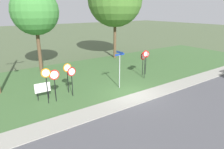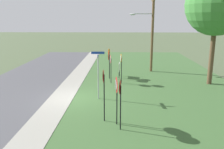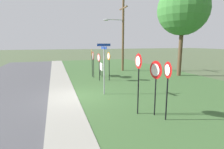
{
  "view_description": "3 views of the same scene",
  "coord_description": "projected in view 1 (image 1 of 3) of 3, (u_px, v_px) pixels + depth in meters",
  "views": [
    {
      "loc": [
        -9.6,
        -10.84,
        6.24
      ],
      "look_at": [
        -0.54,
        1.94,
        1.2
      ],
      "focal_mm": 32.52,
      "sensor_mm": 36.0,
      "label": 1
    },
    {
      "loc": [
        14.31,
        2.96,
        5.02
      ],
      "look_at": [
        -1.43,
        2.47,
        1.3
      ],
      "focal_mm": 37.53,
      "sensor_mm": 36.0,
      "label": 2
    },
    {
      "loc": [
        10.13,
        -1.14,
        3.13
      ],
      "look_at": [
        -0.41,
        2.27,
        1.15
      ],
      "focal_mm": 28.51,
      "sensor_mm": 36.0,
      "label": 3
    }
  ],
  "objects": [
    {
      "name": "stop_sign_near_left",
      "position": [
        54.0,
        79.0,
        13.82
      ],
      "size": [
        0.71,
        0.12,
        2.33
      ],
      "rotation": [
        0.0,
        0.0,
        -0.09
      ],
      "color": "black",
      "rests_on": "grass_median"
    },
    {
      "name": "street_name_post",
      "position": [
        120.0,
        67.0,
        16.32
      ],
      "size": [
        0.96,
        0.82,
        3.05
      ],
      "rotation": [
        0.0,
        0.0,
        0.06
      ],
      "color": "#9EA0A8",
      "rests_on": "grass_median"
    },
    {
      "name": "ground_plane",
      "position": [
        132.0,
        94.0,
        15.61
      ],
      "size": [
        160.0,
        160.0,
        0.0
      ],
      "primitive_type": "plane",
      "color": "#4C5B3D"
    },
    {
      "name": "road_asphalt",
      "position": [
        186.0,
        121.0,
        11.88
      ],
      "size": [
        44.0,
        6.4,
        0.01
      ],
      "primitive_type": "cube",
      "color": "#4C4C51",
      "rests_on": "ground_plane"
    },
    {
      "name": "sidewalk_strip",
      "position": [
        139.0,
        97.0,
        14.98
      ],
      "size": [
        44.0,
        1.6,
        0.06
      ],
      "primitive_type": "cube",
      "color": "#99968C",
      "rests_on": "ground_plane"
    },
    {
      "name": "stop_sign_far_left",
      "position": [
        46.0,
        79.0,
        13.47
      ],
      "size": [
        0.62,
        0.15,
        2.53
      ],
      "rotation": [
        0.0,
        0.0,
        -0.2
      ],
      "color": "black",
      "rests_on": "grass_median"
    },
    {
      "name": "yield_sign_near_right",
      "position": [
        146.0,
        57.0,
        19.77
      ],
      "size": [
        0.66,
        0.13,
        2.38
      ],
      "rotation": [
        0.0,
        0.0,
        -0.15
      ],
      "color": "black",
      "rests_on": "grass_median"
    },
    {
      "name": "oak_tree_left",
      "position": [
        35.0,
        11.0,
        19.49
      ],
      "size": [
        4.57,
        4.57,
        8.32
      ],
      "color": "brown",
      "rests_on": "grass_median"
    },
    {
      "name": "yield_sign_near_left",
      "position": [
        145.0,
        58.0,
        18.57
      ],
      "size": [
        0.66,
        0.1,
        2.66
      ],
      "rotation": [
        0.0,
        0.0,
        -0.02
      ],
      "color": "black",
      "rests_on": "grass_median"
    },
    {
      "name": "grass_median",
      "position": [
        93.0,
        75.0,
        20.26
      ],
      "size": [
        44.0,
        12.0,
        0.04
      ],
      "primitive_type": "cube",
      "color": "#3D6033",
      "rests_on": "ground_plane"
    },
    {
      "name": "notice_board",
      "position": [
        43.0,
        89.0,
        14.41
      ],
      "size": [
        1.1,
        0.09,
        1.25
      ],
      "rotation": [
        0.0,
        0.0,
        -0.05
      ],
      "color": "black",
      "rests_on": "grass_median"
    },
    {
      "name": "stop_sign_far_center",
      "position": [
        72.0,
        76.0,
        14.73
      ],
      "size": [
        0.65,
        0.11,
        2.24
      ],
      "rotation": [
        0.0,
        0.0,
        0.09
      ],
      "color": "black",
      "rests_on": "grass_median"
    },
    {
      "name": "stop_sign_near_right",
      "position": [
        67.0,
        72.0,
        15.37
      ],
      "size": [
        0.65,
        0.11,
        2.34
      ],
      "rotation": [
        0.0,
        0.0,
        0.07
      ],
      "color": "black",
      "rests_on": "grass_median"
    },
    {
      "name": "yield_sign_far_left",
      "position": [
        143.0,
        58.0,
        19.32
      ],
      "size": [
        0.76,
        0.14,
        2.36
      ],
      "rotation": [
        0.0,
        0.0,
        0.15
      ],
      "color": "black",
      "rests_on": "grass_median"
    }
  ]
}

